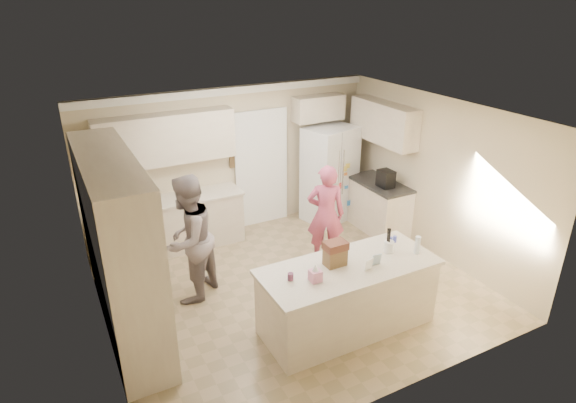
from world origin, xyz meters
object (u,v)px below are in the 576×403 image
island_base (347,298)px  tissue_box (315,276)px  utensil_crock (389,247)px  teen_girl (326,214)px  coffee_maker (386,179)px  refrigerator (330,174)px  teen_boy (188,239)px  dollhouse_body (335,257)px

island_base → tissue_box: bearing=-169.7°
island_base → utensil_crock: utensil_crock is taller
utensil_crock → tissue_box: bearing=-172.9°
island_base → teen_girl: bearing=67.8°
coffee_maker → island_base: bearing=-137.2°
coffee_maker → teen_girl: teen_girl is taller
refrigerator → island_base: bearing=-132.5°
utensil_crock → teen_boy: size_ratio=0.08×
tissue_box → dollhouse_body: (0.40, 0.20, 0.04)m
tissue_box → teen_boy: teen_boy is taller
coffee_maker → utensil_crock: bearing=-127.1°
refrigerator → utensil_crock: (-0.90, -2.87, 0.10)m
refrigerator → teen_girl: (-0.90, -1.33, -0.08)m
utensil_crock → teen_girl: (0.00, 1.55, -0.18)m
teen_girl → island_base: bearing=96.1°
teen_boy → dollhouse_body: bearing=93.0°
refrigerator → coffee_maker: (0.50, -1.02, 0.17)m
dollhouse_body → refrigerator: bearing=58.9°
refrigerator → teen_boy: 3.39m
utensil_crock → teen_boy: teen_boy is taller
refrigerator → coffee_maker: refrigerator is taller
dollhouse_body → island_base: bearing=-33.7°
teen_girl → refrigerator: bearing=-95.9°
dollhouse_body → teen_boy: bearing=133.5°
coffee_maker → teen_girl: bearing=-167.9°
utensil_crock → coffee_maker: bearing=52.9°
teen_girl → utensil_crock: bearing=118.2°
teen_boy → tissue_box: bearing=80.5°
tissue_box → teen_girl: size_ratio=0.09×
teen_boy → teen_girl: teen_boy is taller
coffee_maker → island_base: 2.87m
refrigerator → utensil_crock: 3.01m
utensil_crock → dollhouse_body: size_ratio=0.58×
island_base → teen_girl: teen_girl is taller
tissue_box → teen_girl: (1.20, 1.70, -0.18)m
coffee_maker → teen_boy: bearing=-175.2°
teen_boy → refrigerator: bearing=162.6°
coffee_maker → dollhouse_body: size_ratio=1.15×
teen_boy → coffee_maker: bearing=144.3°
refrigerator → teen_boy: size_ratio=0.97×
coffee_maker → island_base: size_ratio=0.14×
island_base → teen_girl: size_ratio=1.34×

